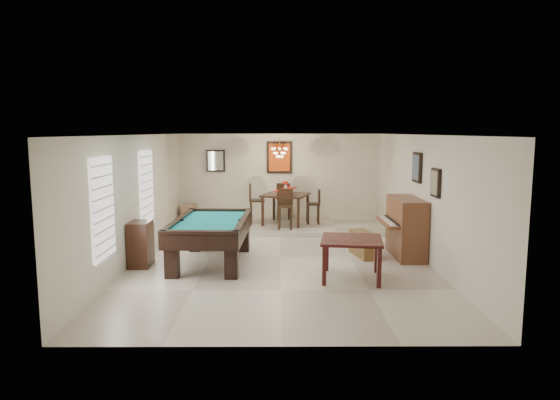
{
  "coord_description": "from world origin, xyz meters",
  "views": [
    {
      "loc": [
        -0.05,
        -10.43,
        2.67
      ],
      "look_at": [
        0.0,
        0.6,
        1.15
      ],
      "focal_mm": 32.0,
      "sensor_mm": 36.0,
      "label": 1
    }
  ],
  "objects_px": {
    "pool_table": "(211,242)",
    "dining_table": "(286,207)",
    "square_table": "(351,259)",
    "dining_chair_east": "(313,207)",
    "corner_bench": "(189,211)",
    "dining_chair_north": "(284,201)",
    "upright_piano": "(399,227)",
    "dining_chair_south": "(285,209)",
    "dining_chair_west": "(257,204)",
    "piano_bench": "(364,244)",
    "chandelier": "(280,149)",
    "apothecary_chest": "(141,244)",
    "flower_vase": "(286,185)"
  },
  "relations": [
    {
      "from": "square_table",
      "to": "dining_chair_east",
      "type": "xyz_separation_m",
      "value": [
        -0.36,
        4.85,
        0.23
      ]
    },
    {
      "from": "dining_table",
      "to": "dining_chair_south",
      "type": "bearing_deg",
      "value": -91.51
    },
    {
      "from": "square_table",
      "to": "dining_table",
      "type": "xyz_separation_m",
      "value": [
        -1.12,
        4.84,
        0.22
      ]
    },
    {
      "from": "piano_bench",
      "to": "apothecary_chest",
      "type": "bearing_deg",
      "value": -170.12
    },
    {
      "from": "dining_chair_west",
      "to": "apothecary_chest",
      "type": "bearing_deg",
      "value": 149.54
    },
    {
      "from": "piano_bench",
      "to": "dining_chair_south",
      "type": "xyz_separation_m",
      "value": [
        -1.66,
        2.43,
        0.39
      ]
    },
    {
      "from": "square_table",
      "to": "dining_chair_south",
      "type": "height_order",
      "value": "dining_chair_south"
    },
    {
      "from": "piano_bench",
      "to": "chandelier",
      "type": "xyz_separation_m",
      "value": [
        -1.81,
        3.12,
        1.94
      ]
    },
    {
      "from": "dining_chair_north",
      "to": "dining_chair_south",
      "type": "bearing_deg",
      "value": 95.95
    },
    {
      "from": "pool_table",
      "to": "dining_chair_east",
      "type": "relative_size",
      "value": 2.74
    },
    {
      "from": "upright_piano",
      "to": "dining_chair_south",
      "type": "bearing_deg",
      "value": 134.78
    },
    {
      "from": "pool_table",
      "to": "dining_chair_east",
      "type": "bearing_deg",
      "value": 60.26
    },
    {
      "from": "pool_table",
      "to": "dining_chair_east",
      "type": "height_order",
      "value": "dining_chair_east"
    },
    {
      "from": "apothecary_chest",
      "to": "dining_chair_north",
      "type": "height_order",
      "value": "dining_chair_north"
    },
    {
      "from": "dining_chair_north",
      "to": "square_table",
      "type": "bearing_deg",
      "value": 106.93
    },
    {
      "from": "piano_bench",
      "to": "chandelier",
      "type": "bearing_deg",
      "value": 120.07
    },
    {
      "from": "pool_table",
      "to": "upright_piano",
      "type": "distance_m",
      "value": 4.01
    },
    {
      "from": "dining_chair_east",
      "to": "dining_chair_north",
      "type": "bearing_deg",
      "value": -133.75
    },
    {
      "from": "chandelier",
      "to": "piano_bench",
      "type": "bearing_deg",
      "value": -59.93
    },
    {
      "from": "corner_bench",
      "to": "chandelier",
      "type": "bearing_deg",
      "value": -18.68
    },
    {
      "from": "pool_table",
      "to": "dining_table",
      "type": "distance_m",
      "value": 4.05
    },
    {
      "from": "square_table",
      "to": "dining_chair_north",
      "type": "bearing_deg",
      "value": 101.64
    },
    {
      "from": "dining_chair_north",
      "to": "dining_chair_east",
      "type": "distance_m",
      "value": 1.12
    },
    {
      "from": "dining_chair_north",
      "to": "dining_chair_east",
      "type": "height_order",
      "value": "dining_chair_north"
    },
    {
      "from": "upright_piano",
      "to": "chandelier",
      "type": "xyz_separation_m",
      "value": [
        -2.56,
        3.12,
        1.57
      ]
    },
    {
      "from": "flower_vase",
      "to": "corner_bench",
      "type": "relative_size",
      "value": 0.56
    },
    {
      "from": "pool_table",
      "to": "dining_chair_west",
      "type": "distance_m",
      "value": 3.83
    },
    {
      "from": "dining_table",
      "to": "corner_bench",
      "type": "relative_size",
      "value": 2.47
    },
    {
      "from": "apothecary_chest",
      "to": "chandelier",
      "type": "distance_m",
      "value": 5.12
    },
    {
      "from": "apothecary_chest",
      "to": "dining_table",
      "type": "height_order",
      "value": "dining_table"
    },
    {
      "from": "dining_table",
      "to": "dining_chair_north",
      "type": "height_order",
      "value": "dining_chair_north"
    },
    {
      "from": "square_table",
      "to": "corner_bench",
      "type": "xyz_separation_m",
      "value": [
        -3.95,
        5.71,
        -0.04
      ]
    },
    {
      "from": "dining_table",
      "to": "dining_chair_north",
      "type": "xyz_separation_m",
      "value": [
        -0.04,
        0.79,
        0.06
      ]
    },
    {
      "from": "dining_chair_east",
      "to": "corner_bench",
      "type": "distance_m",
      "value": 3.71
    },
    {
      "from": "piano_bench",
      "to": "dining_chair_west",
      "type": "distance_m",
      "value": 4.02
    },
    {
      "from": "pool_table",
      "to": "dining_chair_north",
      "type": "distance_m",
      "value": 4.78
    },
    {
      "from": "dining_chair_north",
      "to": "corner_bench",
      "type": "xyz_separation_m",
      "value": [
        -2.79,
        0.08,
        -0.32
      ]
    },
    {
      "from": "pool_table",
      "to": "dining_chair_north",
      "type": "xyz_separation_m",
      "value": [
        1.53,
        4.52,
        0.22
      ]
    },
    {
      "from": "upright_piano",
      "to": "chandelier",
      "type": "bearing_deg",
      "value": 129.32
    },
    {
      "from": "apothecary_chest",
      "to": "chandelier",
      "type": "height_order",
      "value": "chandelier"
    },
    {
      "from": "piano_bench",
      "to": "flower_vase",
      "type": "bearing_deg",
      "value": 117.43
    },
    {
      "from": "upright_piano",
      "to": "dining_chair_south",
      "type": "distance_m",
      "value": 3.42
    },
    {
      "from": "dining_chair_south",
      "to": "dining_chair_west",
      "type": "relative_size",
      "value": 0.93
    },
    {
      "from": "pool_table",
      "to": "apothecary_chest",
      "type": "bearing_deg",
      "value": -168.28
    },
    {
      "from": "piano_bench",
      "to": "dining_chair_east",
      "type": "bearing_deg",
      "value": 105.45
    },
    {
      "from": "apothecary_chest",
      "to": "chandelier",
      "type": "bearing_deg",
      "value": 54.69
    },
    {
      "from": "upright_piano",
      "to": "square_table",
      "type": "bearing_deg",
      "value": -126.93
    },
    {
      "from": "upright_piano",
      "to": "dining_table",
      "type": "height_order",
      "value": "upright_piano"
    },
    {
      "from": "piano_bench",
      "to": "chandelier",
      "type": "distance_m",
      "value": 4.1
    },
    {
      "from": "flower_vase",
      "to": "dining_table",
      "type": "bearing_deg",
      "value": 0.0
    }
  ]
}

